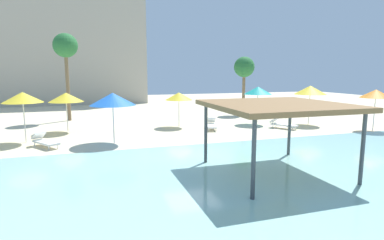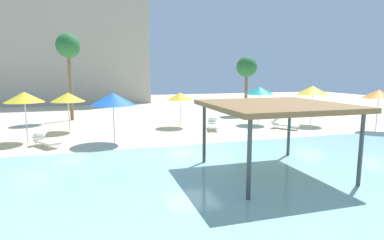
# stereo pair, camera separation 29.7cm
# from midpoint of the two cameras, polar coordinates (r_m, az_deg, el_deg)

# --- Properties ---
(ground_plane) EXTENTS (80.00, 80.00, 0.00)m
(ground_plane) POSITION_cam_midpoint_polar(r_m,az_deg,el_deg) (15.27, -0.55, -6.02)
(ground_plane) COLOR beige
(lagoon_water) EXTENTS (44.00, 13.50, 0.04)m
(lagoon_water) POSITION_cam_midpoint_polar(r_m,az_deg,el_deg) (10.60, 8.06, -12.74)
(lagoon_water) COLOR #99D1C6
(lagoon_water) RESTS_ON ground
(shade_pavilion) EXTENTS (4.86, 4.86, 2.74)m
(shade_pavilion) POSITION_cam_midpoint_polar(r_m,az_deg,el_deg) (12.15, 14.58, 2.30)
(shade_pavilion) COLOR #42474C
(shade_pavilion) RESTS_ON ground
(beach_umbrella_orange_0) EXTENTS (2.04, 2.04, 2.76)m
(beach_umbrella_orange_0) POSITION_cam_midpoint_polar(r_m,az_deg,el_deg) (24.12, 30.30, 4.18)
(beach_umbrella_orange_0) COLOR silver
(beach_umbrella_orange_0) RESTS_ON ground
(beach_umbrella_yellow_1) EXTENTS (2.19, 2.19, 2.58)m
(beach_umbrella_yellow_1) POSITION_cam_midpoint_polar(r_m,az_deg,el_deg) (21.98, -22.42, 3.85)
(beach_umbrella_yellow_1) COLOR silver
(beach_umbrella_yellow_1) RESTS_ON ground
(beach_umbrella_yellow_2) EXTENTS (2.12, 2.12, 2.82)m
(beach_umbrella_yellow_2) POSITION_cam_midpoint_polar(r_m,az_deg,el_deg) (19.57, -28.97, 3.64)
(beach_umbrella_yellow_2) COLOR silver
(beach_umbrella_yellow_2) RESTS_ON ground
(beach_umbrella_blue_3) EXTENTS (2.47, 2.47, 2.79)m
(beach_umbrella_blue_3) POSITION_cam_midpoint_polar(r_m,az_deg,el_deg) (17.54, -14.80, 3.72)
(beach_umbrella_blue_3) COLOR silver
(beach_umbrella_blue_3) RESTS_ON ground
(beach_umbrella_teal_4) EXTENTS (2.09, 2.09, 2.82)m
(beach_umbrella_teal_4) POSITION_cam_midpoint_polar(r_m,az_deg,el_deg) (24.11, 11.63, 5.31)
(beach_umbrella_teal_4) COLOR silver
(beach_umbrella_teal_4) RESTS_ON ground
(beach_umbrella_yellow_5) EXTENTS (1.95, 1.95, 2.47)m
(beach_umbrella_yellow_5) POSITION_cam_midpoint_polar(r_m,az_deg,el_deg) (22.31, -2.81, 4.35)
(beach_umbrella_yellow_5) COLOR silver
(beach_umbrella_yellow_5) RESTS_ON ground
(beach_umbrella_yellow_6) EXTENTS (2.34, 2.34, 2.91)m
(beach_umbrella_yellow_6) POSITION_cam_midpoint_polar(r_m,az_deg,el_deg) (24.87, 20.50, 5.16)
(beach_umbrella_yellow_6) COLOR silver
(beach_umbrella_yellow_6) RESTS_ON ground
(lounge_chair_1) EXTENTS (1.58, 1.90, 0.74)m
(lounge_chair_1) POSITION_cam_midpoint_polar(r_m,az_deg,el_deg) (18.17, -25.85, -3.45)
(lounge_chair_1) COLOR white
(lounge_chair_1) RESTS_ON ground
(lounge_chair_2) EXTENTS (1.14, 1.99, 0.74)m
(lounge_chair_2) POSITION_cam_midpoint_polar(r_m,az_deg,el_deg) (21.54, 3.21, -0.80)
(lounge_chair_2) COLOR white
(lounge_chair_2) RESTS_ON ground
(lounge_chair_4) EXTENTS (1.50, 1.93, 0.74)m
(lounge_chair_4) POSITION_cam_midpoint_polar(r_m,az_deg,el_deg) (22.64, 15.76, -0.65)
(lounge_chair_4) COLOR white
(lounge_chair_4) RESTS_ON ground
(palm_tree_0) EXTENTS (1.90, 1.90, 6.94)m
(palm_tree_0) POSITION_cam_midpoint_polar(r_m,az_deg,el_deg) (27.19, -22.44, 12.10)
(palm_tree_0) COLOR brown
(palm_tree_0) RESTS_ON ground
(palm_tree_1) EXTENTS (1.90, 1.90, 5.34)m
(palm_tree_1) POSITION_cam_midpoint_polar(r_m,az_deg,el_deg) (29.64, 9.24, 9.36)
(palm_tree_1) COLOR brown
(palm_tree_1) RESTS_ON ground
(hotel_block_0) EXTENTS (21.15, 9.12, 14.78)m
(hotel_block_0) POSITION_cam_midpoint_polar(r_m,az_deg,el_deg) (44.34, -23.48, 12.52)
(hotel_block_0) COLOR #B2A893
(hotel_block_0) RESTS_ON ground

